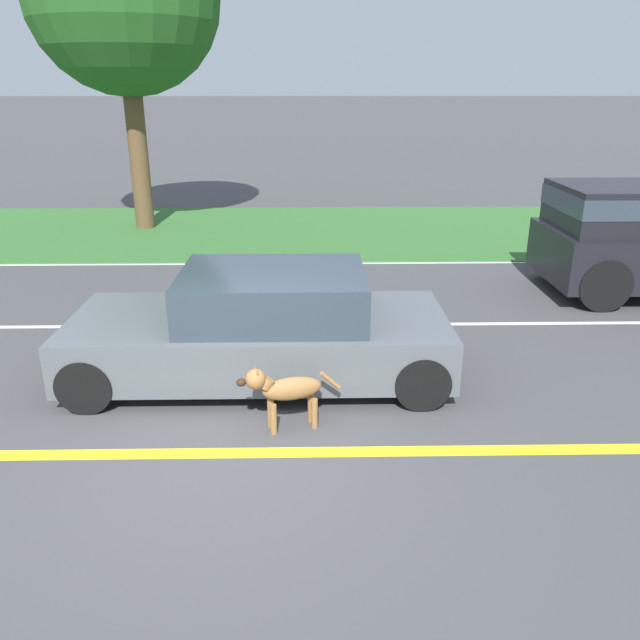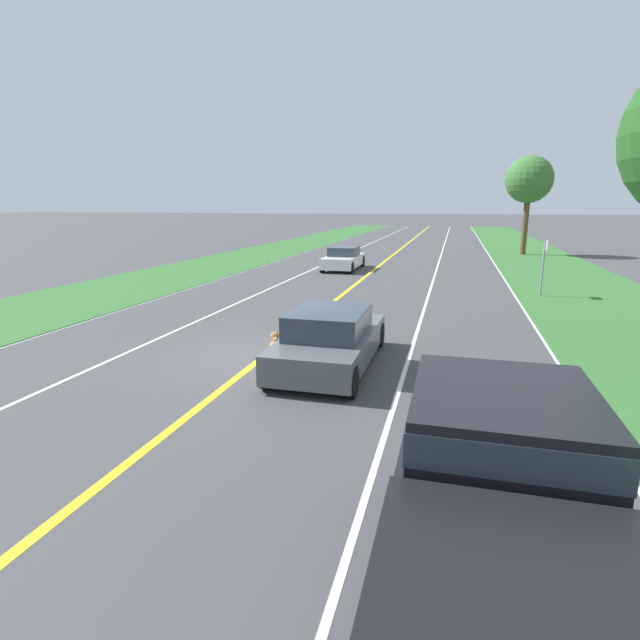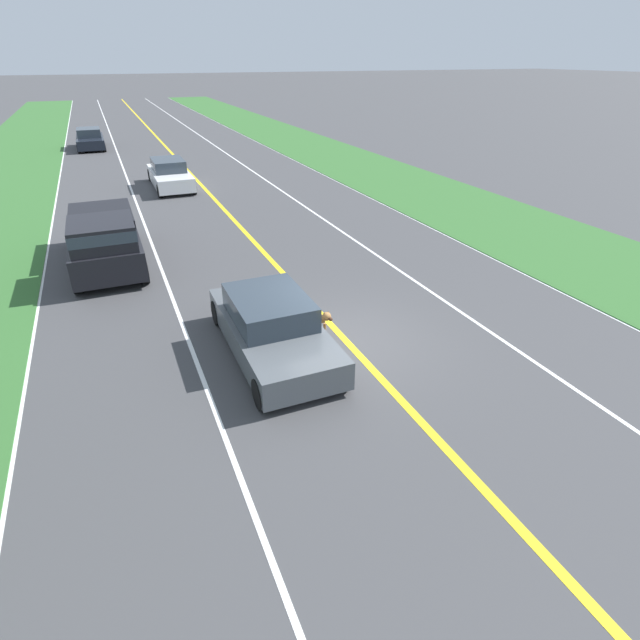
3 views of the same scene
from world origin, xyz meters
The scene contains 12 objects.
ground_plane centered at (0.00, 0.00, 0.00)m, with size 400.00×400.00×0.00m, color #424244.
centre_divider_line centered at (0.00, 0.00, 0.00)m, with size 0.18×160.00×0.01m, color yellow.
lane_edge_line_right centered at (7.00, 0.00, 0.00)m, with size 0.14×160.00×0.01m, color white.
lane_edge_line_left centered at (-7.00, 0.00, 0.00)m, with size 0.14×160.00×0.01m, color white.
lane_dash_same_dir centered at (3.50, 0.00, 0.00)m, with size 0.10×160.00×0.01m, color white.
lane_dash_oncoming centered at (-3.50, 0.00, 0.00)m, with size 0.10×160.00×0.01m, color white.
grass_verge_left centered at (-10.00, 0.00, 0.01)m, with size 6.00×160.00×0.03m, color #33662D.
ego_car centered at (1.76, -0.28, 0.63)m, with size 1.94×4.55×1.36m.
dog centered at (0.47, -0.57, 0.46)m, with size 0.41×1.09×0.75m.
pickup_truck centered at (5.00, -7.44, 0.96)m, with size 2.08×5.48×1.87m.
car_trailing_near centered at (1.52, -17.83, 0.64)m, with size 1.81×4.77×1.39m.
car_trailing_mid centered at (5.11, -32.54, 0.64)m, with size 1.87×4.62×1.39m.
Camera 3 is at (4.64, 9.28, 6.11)m, focal length 28.00 mm.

